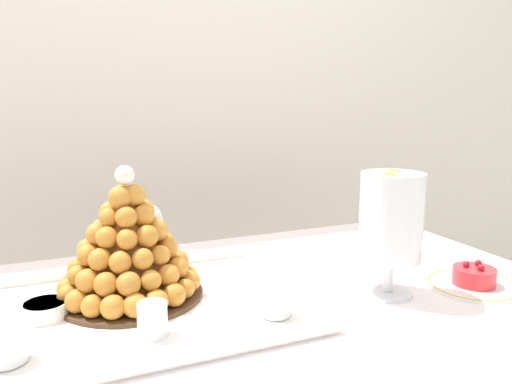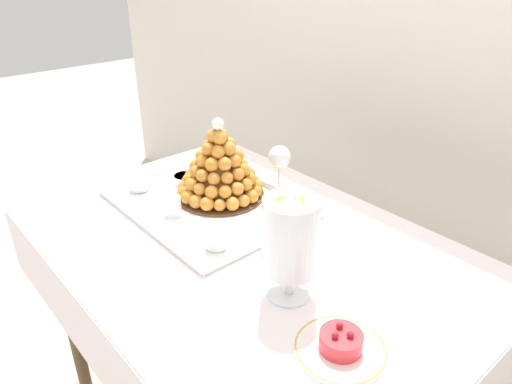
{
  "view_description": "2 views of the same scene",
  "coord_description": "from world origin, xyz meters",
  "px_view_note": "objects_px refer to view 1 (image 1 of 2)",
  "views": [
    {
      "loc": [
        -0.38,
        -0.83,
        1.19
      ],
      "look_at": [
        -0.0,
        0.05,
        1.0
      ],
      "focal_mm": 35.19,
      "sensor_mm": 36.0,
      "label": 1
    },
    {
      "loc": [
        0.82,
        -0.67,
        1.5
      ],
      "look_at": [
        -0.02,
        0.06,
        0.92
      ],
      "focal_mm": 33.07,
      "sensor_mm": 36.0,
      "label": 2
    }
  ],
  "objects_px": {
    "serving_tray": "(141,310)",
    "dessert_cup_left": "(6,348)",
    "croquembouche": "(128,248)",
    "creme_brulee_ramekin": "(46,309)",
    "dessert_cup_mid_left": "(152,321)",
    "macaron_goblet": "(391,218)",
    "dessert_cup_centre": "(276,300)",
    "wine_glass": "(147,222)",
    "fruit_tart_plate": "(474,281)"
  },
  "relations": [
    {
      "from": "serving_tray",
      "to": "fruit_tart_plate",
      "type": "height_order",
      "value": "fruit_tart_plate"
    },
    {
      "from": "dessert_cup_mid_left",
      "to": "fruit_tart_plate",
      "type": "relative_size",
      "value": 0.31
    },
    {
      "from": "croquembouche",
      "to": "macaron_goblet",
      "type": "xyz_separation_m",
      "value": [
        0.48,
        -0.17,
        0.05
      ]
    },
    {
      "from": "dessert_cup_mid_left",
      "to": "dessert_cup_centre",
      "type": "xyz_separation_m",
      "value": [
        0.22,
        -0.01,
        0.0
      ]
    },
    {
      "from": "dessert_cup_left",
      "to": "macaron_goblet",
      "type": "height_order",
      "value": "macaron_goblet"
    },
    {
      "from": "croquembouche",
      "to": "wine_glass",
      "type": "distance_m",
      "value": 0.2
    },
    {
      "from": "macaron_goblet",
      "to": "wine_glass",
      "type": "distance_m",
      "value": 0.54
    },
    {
      "from": "serving_tray",
      "to": "dessert_cup_centre",
      "type": "xyz_separation_m",
      "value": [
        0.21,
        -0.12,
        0.03
      ]
    },
    {
      "from": "dessert_cup_centre",
      "to": "macaron_goblet",
      "type": "bearing_deg",
      "value": 3.15
    },
    {
      "from": "wine_glass",
      "to": "dessert_cup_centre",
      "type": "bearing_deg",
      "value": -67.65
    },
    {
      "from": "croquembouche",
      "to": "creme_brulee_ramekin",
      "type": "relative_size",
      "value": 3.42
    },
    {
      "from": "serving_tray",
      "to": "dessert_cup_centre",
      "type": "distance_m",
      "value": 0.25
    },
    {
      "from": "dessert_cup_centre",
      "to": "macaron_goblet",
      "type": "relative_size",
      "value": 0.23
    },
    {
      "from": "dessert_cup_mid_left",
      "to": "wine_glass",
      "type": "relative_size",
      "value": 0.38
    },
    {
      "from": "dessert_cup_left",
      "to": "dessert_cup_mid_left",
      "type": "xyz_separation_m",
      "value": [
        0.21,
        -0.01,
        0.0
      ]
    },
    {
      "from": "serving_tray",
      "to": "wine_glass",
      "type": "bearing_deg",
      "value": 75.59
    },
    {
      "from": "serving_tray",
      "to": "dessert_cup_left",
      "type": "distance_m",
      "value": 0.24
    },
    {
      "from": "dessert_cup_centre",
      "to": "croquembouche",
      "type": "bearing_deg",
      "value": 140.79
    },
    {
      "from": "fruit_tart_plate",
      "to": "serving_tray",
      "type": "bearing_deg",
      "value": 167.4
    },
    {
      "from": "dessert_cup_mid_left",
      "to": "creme_brulee_ramekin",
      "type": "relative_size",
      "value": 0.7
    },
    {
      "from": "dessert_cup_left",
      "to": "macaron_goblet",
      "type": "relative_size",
      "value": 0.24
    },
    {
      "from": "dessert_cup_mid_left",
      "to": "creme_brulee_ramekin",
      "type": "distance_m",
      "value": 0.21
    },
    {
      "from": "dessert_cup_mid_left",
      "to": "macaron_goblet",
      "type": "height_order",
      "value": "macaron_goblet"
    },
    {
      "from": "dessert_cup_mid_left",
      "to": "fruit_tart_plate",
      "type": "xyz_separation_m",
      "value": [
        0.66,
        -0.03,
        -0.02
      ]
    },
    {
      "from": "croquembouche",
      "to": "dessert_cup_left",
      "type": "distance_m",
      "value": 0.28
    },
    {
      "from": "dessert_cup_mid_left",
      "to": "wine_glass",
      "type": "distance_m",
      "value": 0.37
    },
    {
      "from": "serving_tray",
      "to": "macaron_goblet",
      "type": "height_order",
      "value": "macaron_goblet"
    },
    {
      "from": "dessert_cup_centre",
      "to": "macaron_goblet",
      "type": "height_order",
      "value": "macaron_goblet"
    },
    {
      "from": "macaron_goblet",
      "to": "wine_glass",
      "type": "bearing_deg",
      "value": 138.81
    },
    {
      "from": "dessert_cup_left",
      "to": "creme_brulee_ramekin",
      "type": "distance_m",
      "value": 0.15
    },
    {
      "from": "dessert_cup_centre",
      "to": "creme_brulee_ramekin",
      "type": "bearing_deg",
      "value": 158.15
    },
    {
      "from": "dessert_cup_mid_left",
      "to": "dessert_cup_centre",
      "type": "relative_size",
      "value": 0.98
    },
    {
      "from": "fruit_tart_plate",
      "to": "wine_glass",
      "type": "xyz_separation_m",
      "value": [
        -0.59,
        0.39,
        0.09
      ]
    },
    {
      "from": "croquembouche",
      "to": "wine_glass",
      "type": "height_order",
      "value": "croquembouche"
    },
    {
      "from": "dessert_cup_centre",
      "to": "wine_glass",
      "type": "xyz_separation_m",
      "value": [
        -0.15,
        0.37,
        0.07
      ]
    },
    {
      "from": "dessert_cup_mid_left",
      "to": "dessert_cup_centre",
      "type": "height_order",
      "value": "dessert_cup_centre"
    },
    {
      "from": "fruit_tart_plate",
      "to": "macaron_goblet",
      "type": "bearing_deg",
      "value": 167.79
    },
    {
      "from": "creme_brulee_ramekin",
      "to": "serving_tray",
      "type": "bearing_deg",
      "value": -10.69
    },
    {
      "from": "croquembouche",
      "to": "fruit_tart_plate",
      "type": "height_order",
      "value": "croquembouche"
    },
    {
      "from": "dessert_cup_centre",
      "to": "fruit_tart_plate",
      "type": "relative_size",
      "value": 0.31
    },
    {
      "from": "croquembouche",
      "to": "wine_glass",
      "type": "bearing_deg",
      "value": 69.15
    },
    {
      "from": "dessert_cup_left",
      "to": "dessert_cup_mid_left",
      "type": "distance_m",
      "value": 0.21
    },
    {
      "from": "dessert_cup_mid_left",
      "to": "dessert_cup_left",
      "type": "bearing_deg",
      "value": 178.32
    },
    {
      "from": "croquembouche",
      "to": "creme_brulee_ramekin",
      "type": "xyz_separation_m",
      "value": [
        -0.15,
        -0.03,
        -0.08
      ]
    },
    {
      "from": "croquembouche",
      "to": "dessert_cup_mid_left",
      "type": "relative_size",
      "value": 4.89
    },
    {
      "from": "dessert_cup_mid_left",
      "to": "macaron_goblet",
      "type": "xyz_separation_m",
      "value": [
        0.47,
        0.01,
        0.12
      ]
    },
    {
      "from": "dessert_cup_centre",
      "to": "dessert_cup_left",
      "type": "bearing_deg",
      "value": 178.42
    },
    {
      "from": "dessert_cup_mid_left",
      "to": "wine_glass",
      "type": "bearing_deg",
      "value": 79.86
    },
    {
      "from": "serving_tray",
      "to": "fruit_tart_plate",
      "type": "bearing_deg",
      "value": -12.6
    },
    {
      "from": "serving_tray",
      "to": "macaron_goblet",
      "type": "relative_size",
      "value": 2.28
    }
  ]
}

